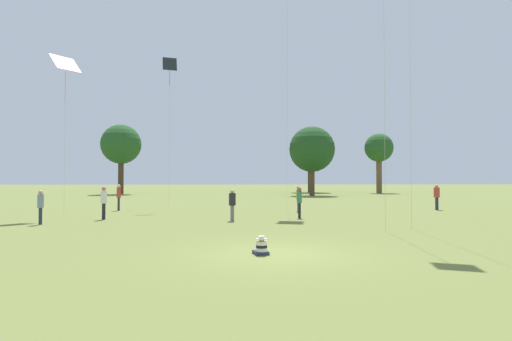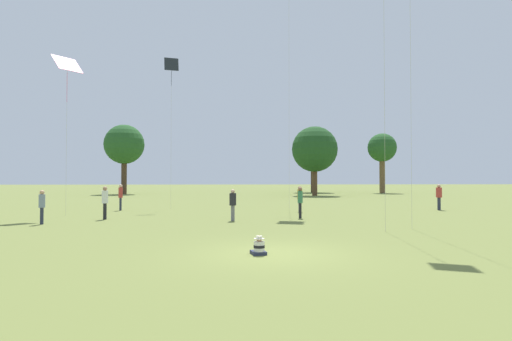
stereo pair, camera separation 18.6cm
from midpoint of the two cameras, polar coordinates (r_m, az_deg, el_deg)
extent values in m
plane|color=olive|center=(12.02, 2.51, -11.77)|extent=(300.00, 300.00, 0.00)
cube|color=#282D47|center=(11.89, 0.21, -11.65)|extent=(0.49, 0.56, 0.10)
cylinder|color=silver|center=(11.77, 0.33, -10.79)|extent=(0.37, 0.37, 0.29)
cylinder|color=black|center=(11.77, 0.33, -10.79)|extent=(0.39, 0.39, 0.08)
sphere|color=tan|center=(11.74, 0.33, -9.73)|extent=(0.18, 0.18, 0.18)
cylinder|color=beige|center=(11.73, 0.33, -9.70)|extent=(0.31, 0.31, 0.01)
cylinder|color=beige|center=(11.73, 0.33, -9.53)|extent=(0.19, 0.19, 0.08)
cylinder|color=#282D42|center=(31.21, 24.26, -4.34)|extent=(0.27, 0.27, 0.89)
cylinder|color=#B23833|center=(31.18, 24.25, -2.87)|extent=(0.49, 0.49, 0.71)
sphere|color=tan|center=(31.17, 24.24, -2.04)|extent=(0.24, 0.24, 0.24)
cylinder|color=slate|center=(21.10, -3.66, -6.10)|extent=(0.22, 0.22, 0.81)
cylinder|color=#232328|center=(21.05, -3.66, -4.13)|extent=(0.39, 0.39, 0.64)
sphere|color=#DBAD89|center=(21.03, -3.66, -3.00)|extent=(0.22, 0.22, 0.22)
cylinder|color=#282D42|center=(29.49, -19.20, -4.57)|extent=(0.17, 0.17, 0.89)
cylinder|color=#B23833|center=(29.45, -19.19, -3.01)|extent=(0.30, 0.30, 0.71)
sphere|color=#DBAD89|center=(29.44, -19.18, -2.12)|extent=(0.24, 0.24, 0.24)
cylinder|color=black|center=(23.26, -21.15, -5.48)|extent=(0.19, 0.19, 0.88)
cylinder|color=silver|center=(23.22, -21.13, -3.55)|extent=(0.35, 0.35, 0.70)
sphere|color=#A37556|center=(23.20, -21.12, -2.44)|extent=(0.24, 0.24, 0.24)
cylinder|color=slate|center=(26.87, 5.90, -5.02)|extent=(0.24, 0.24, 0.84)
cylinder|color=gold|center=(26.83, 5.89, -3.41)|extent=(0.44, 0.44, 0.67)
sphere|color=brown|center=(26.81, 5.89, -2.50)|extent=(0.23, 0.23, 0.23)
cylinder|color=black|center=(22.65, 5.99, -5.71)|extent=(0.20, 0.20, 0.85)
cylinder|color=#387A51|center=(22.60, 5.99, -3.78)|extent=(0.37, 0.37, 0.68)
sphere|color=brown|center=(22.59, 5.98, -2.67)|extent=(0.23, 0.23, 0.23)
cylinder|color=#282D42|center=(22.03, -28.64, -5.75)|extent=(0.20, 0.20, 0.81)
cylinder|color=gray|center=(21.98, -28.63, -3.85)|extent=(0.36, 0.36, 0.64)
sphere|color=tan|center=(21.97, -28.61, -2.77)|extent=(0.22, 0.22, 0.22)
cylinder|color=#BCB7A8|center=(20.36, 20.84, 21.24)|extent=(0.01, 0.01, 19.90)
cube|color=pink|center=(27.22, -25.75, 13.62)|extent=(1.79, 1.83, 1.06)
cylinder|color=pink|center=(26.89, -25.78, 10.71)|extent=(0.02, 0.02, 1.78)
cylinder|color=#BCB7A8|center=(26.43, -25.85, 4.02)|extent=(0.01, 0.01, 9.11)
cylinder|color=#BCB7A8|center=(18.22, 17.57, 13.77)|extent=(0.01, 0.01, 13.78)
cylinder|color=#BCB7A8|center=(30.50, 4.35, 12.73)|extent=(0.01, 0.01, 19.10)
cube|color=#1E2328|center=(31.55, -12.39, 14.65)|extent=(1.08, 0.54, 1.01)
cylinder|color=#1E2328|center=(31.29, -12.40, 12.90)|extent=(0.02, 0.02, 1.26)
cylinder|color=#BCB7A8|center=(30.52, -12.44, 4.84)|extent=(0.01, 0.01, 10.81)
cylinder|color=#473323|center=(66.15, 7.56, -0.94)|extent=(0.51, 0.51, 5.04)
sphere|color=#337033|center=(66.31, 7.55, 2.78)|extent=(6.46, 6.46, 6.46)
cylinder|color=#473323|center=(61.30, -18.83, -0.55)|extent=(0.79, 0.79, 5.71)
sphere|color=#235123|center=(61.51, -18.80, 3.58)|extent=(5.75, 5.75, 5.75)
cylinder|color=brown|center=(53.34, 7.91, -1.16)|extent=(0.68, 0.68, 4.50)
sphere|color=#1E471E|center=(53.48, 7.90, 3.03)|extent=(6.04, 6.04, 6.04)
cylinder|color=brown|center=(65.83, 17.09, -0.51)|extent=(0.87, 0.87, 5.93)
sphere|color=#235123|center=(66.01, 17.07, 3.14)|extent=(4.47, 4.47, 4.47)
camera|label=1|loc=(0.09, -90.29, 0.01)|focal=28.00mm
camera|label=2|loc=(0.09, 89.71, -0.01)|focal=28.00mm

